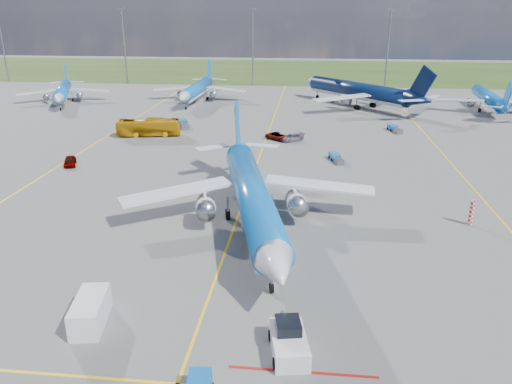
# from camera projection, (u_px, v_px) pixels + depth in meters

# --- Properties ---
(ground) EXTENTS (400.00, 400.00, 0.00)m
(ground) POSITION_uv_depth(u_px,v_px,m) (227.00, 246.00, 50.71)
(ground) COLOR #5C5C59
(ground) RESTS_ON ground
(grass_strip) EXTENTS (400.00, 80.00, 0.01)m
(grass_strip) POSITION_uv_depth(u_px,v_px,m) (291.00, 71.00, 190.53)
(grass_strip) COLOR #2D4719
(grass_strip) RESTS_ON ground
(taxiway_lines) EXTENTS (60.25, 160.00, 0.02)m
(taxiway_lines) POSITION_uv_depth(u_px,v_px,m) (258.00, 165.00, 76.51)
(taxiway_lines) COLOR yellow
(taxiway_lines) RESTS_ON ground
(floodlight_masts) EXTENTS (202.20, 0.50, 22.70)m
(floodlight_masts) POSITION_uv_depth(u_px,v_px,m) (319.00, 44.00, 147.87)
(floodlight_masts) COLOR slate
(floodlight_masts) RESTS_ON ground
(warning_post) EXTENTS (0.50, 0.50, 3.00)m
(warning_post) POSITION_uv_depth(u_px,v_px,m) (471.00, 212.00, 55.03)
(warning_post) COLOR red
(warning_post) RESTS_ON ground
(bg_jet_nw) EXTENTS (34.44, 38.67, 8.36)m
(bg_jet_nw) POSITION_uv_depth(u_px,v_px,m) (64.00, 103.00, 126.34)
(bg_jet_nw) COLOR blue
(bg_jet_nw) RESTS_ON ground
(bg_jet_nnw) EXTENTS (26.80, 34.75, 8.95)m
(bg_jet_nnw) POSITION_uv_depth(u_px,v_px,m) (197.00, 101.00, 128.45)
(bg_jet_nnw) COLOR blue
(bg_jet_nnw) RESTS_ON ground
(bg_jet_n) EXTENTS (52.68, 53.67, 11.21)m
(bg_jet_n) POSITION_uv_depth(u_px,v_px,m) (356.00, 107.00, 121.64)
(bg_jet_n) COLOR #07183C
(bg_jet_n) RESTS_ON ground
(bg_jet_ne) EXTENTS (27.34, 34.50, 8.56)m
(bg_jet_ne) POSITION_uv_depth(u_px,v_px,m) (486.00, 111.00, 117.00)
(bg_jet_ne) COLOR blue
(bg_jet_ne) RESTS_ON ground
(main_airliner) EXTENTS (39.59, 46.78, 10.66)m
(main_airliner) POSITION_uv_depth(u_px,v_px,m) (252.00, 227.00, 54.99)
(main_airliner) COLOR blue
(main_airliner) RESTS_ON ground
(pushback_tug) EXTENTS (3.17, 6.55, 2.17)m
(pushback_tug) POSITION_uv_depth(u_px,v_px,m) (289.00, 341.00, 34.82)
(pushback_tug) COLOR silver
(pushback_tug) RESTS_ON ground
(service_van) EXTENTS (2.96, 5.20, 2.16)m
(service_van) POSITION_uv_depth(u_px,v_px,m) (90.00, 311.00, 37.85)
(service_van) COLOR white
(service_van) RESTS_ON ground
(apron_bus) EXTENTS (12.13, 4.94, 3.29)m
(apron_bus) POSITION_uv_depth(u_px,v_px,m) (149.00, 127.00, 93.39)
(apron_bus) COLOR #C1840B
(apron_bus) RESTS_ON ground
(service_car_a) EXTENTS (3.09, 4.48, 1.42)m
(service_car_a) POSITION_uv_depth(u_px,v_px,m) (70.00, 161.00, 76.21)
(service_car_a) COLOR #999999
(service_car_a) RESTS_ON ground
(service_car_b) EXTENTS (5.25, 4.51, 1.34)m
(service_car_b) POSITION_uv_depth(u_px,v_px,m) (278.00, 136.00, 90.87)
(service_car_b) COLOR #999999
(service_car_b) RESTS_ON ground
(service_car_c) EXTENTS (4.73, 4.30, 1.33)m
(service_car_c) POSITION_uv_depth(u_px,v_px,m) (292.00, 138.00, 90.12)
(service_car_c) COLOR #999999
(service_car_c) RESTS_ON ground
(baggage_tug_w) EXTENTS (2.29, 4.75, 1.03)m
(baggage_tug_w) POSITION_uv_depth(u_px,v_px,m) (336.00, 158.00, 78.46)
(baggage_tug_w) COLOR #1B67A4
(baggage_tug_w) RESTS_ON ground
(baggage_tug_c) EXTENTS (3.49, 5.67, 1.24)m
(baggage_tug_c) POSITION_uv_depth(u_px,v_px,m) (183.00, 124.00, 101.03)
(baggage_tug_c) COLOR #195A99
(baggage_tug_c) RESTS_ON ground
(baggage_tug_e) EXTENTS (2.46, 4.88, 1.06)m
(baggage_tug_e) POSITION_uv_depth(u_px,v_px,m) (395.00, 129.00, 97.20)
(baggage_tug_e) COLOR #1B54A5
(baggage_tug_e) RESTS_ON ground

